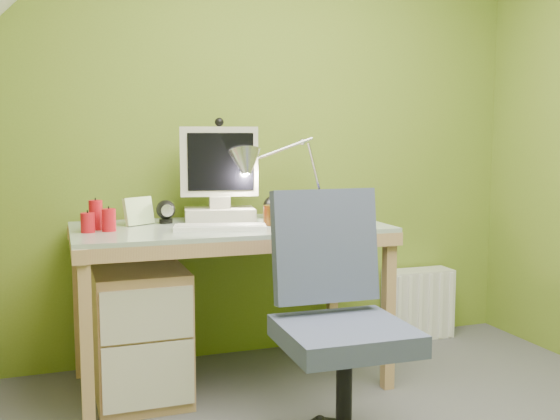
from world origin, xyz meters
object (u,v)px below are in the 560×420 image
object	(u,v)px
desk	(230,305)
desk_lamp	(304,160)
monitor	(219,165)
radiator	(418,304)
task_chair	(345,332)

from	to	relation	value
desk	desk_lamp	xyz separation A→B (m)	(0.45, 0.18, 0.68)
monitor	radiator	size ratio (longest dim) A/B	1.35
task_chair	monitor	bearing A→B (deg)	103.28
monitor	radiator	distance (m)	1.49
monitor	radiator	world-z (taller)	monitor
monitor	desk_lamp	world-z (taller)	desk_lamp
radiator	desk_lamp	bearing A→B (deg)	-168.84
desk	task_chair	distance (m)	0.87
desk_lamp	task_chair	world-z (taller)	desk_lamp
desk_lamp	desk	bearing A→B (deg)	-151.89
radiator	monitor	bearing A→B (deg)	-172.54
desk	monitor	world-z (taller)	monitor
desk	radiator	bearing A→B (deg)	15.39
monitor	desk_lamp	bearing A→B (deg)	10.18
desk_lamp	radiator	world-z (taller)	desk_lamp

